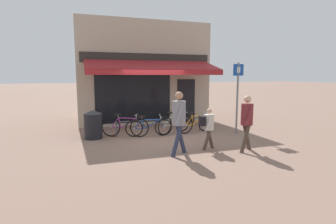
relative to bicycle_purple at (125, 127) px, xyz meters
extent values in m
plane|color=#846656|center=(1.25, -0.47, -0.39)|extent=(160.00, 160.00, 0.00)
cube|color=tan|center=(1.47, 3.66, 2.01)|extent=(6.26, 3.00, 4.79)
cube|color=black|center=(0.78, 2.14, 0.86)|extent=(3.45, 0.04, 2.20)
cube|color=black|center=(3.35, 2.14, 0.66)|extent=(0.90, 0.04, 2.10)
cube|color=#282623|center=(1.47, 2.14, 2.66)|extent=(5.95, 0.06, 0.44)
cube|color=maroon|center=(1.47, 1.25, 2.34)|extent=(5.64, 1.83, 0.50)
cube|color=maroon|center=(1.47, 0.34, 2.01)|extent=(5.64, 0.03, 0.20)
cylinder|color=#47494F|center=(1.41, 0.12, 0.16)|extent=(3.52, 0.04, 0.04)
cylinder|color=#47494F|center=(-0.29, 0.12, -0.11)|extent=(0.04, 0.04, 0.55)
cylinder|color=#47494F|center=(3.12, 0.12, -0.11)|extent=(0.04, 0.04, 0.55)
torus|color=black|center=(0.50, -0.22, -0.03)|extent=(0.69, 0.34, 0.72)
cylinder|color=#9E9EA3|center=(0.50, -0.22, -0.03)|extent=(0.09, 0.08, 0.07)
torus|color=black|center=(-0.49, 0.21, -0.03)|extent=(0.69, 0.34, 0.72)
cylinder|color=#9E9EA3|center=(-0.49, 0.21, -0.03)|extent=(0.09, 0.08, 0.07)
cylinder|color=#892D7A|center=(0.13, -0.05, 0.13)|extent=(0.57, 0.26, 0.38)
cylinder|color=#892D7A|center=(0.09, -0.03, 0.32)|extent=(0.62, 0.29, 0.05)
cylinder|color=#892D7A|center=(-0.18, 0.08, 0.14)|extent=(0.12, 0.09, 0.38)
cylinder|color=#892D7A|center=(-0.32, 0.14, -0.04)|extent=(0.36, 0.18, 0.05)
cylinder|color=#892D7A|center=(-0.35, 0.16, 0.15)|extent=(0.31, 0.15, 0.38)
cylinder|color=#892D7A|center=(0.45, -0.19, 0.14)|extent=(0.15, 0.10, 0.35)
cylinder|color=#9E9EA3|center=(-0.23, 0.11, 0.38)|extent=(0.06, 0.05, 0.11)
cube|color=black|center=(-0.24, 0.12, 0.45)|extent=(0.26, 0.19, 0.05)
cylinder|color=#9E9EA3|center=(0.40, -0.16, 0.38)|extent=(0.04, 0.04, 0.14)
cylinder|color=#9E9EA3|center=(0.40, -0.16, 0.45)|extent=(0.23, 0.49, 0.04)
torus|color=black|center=(1.40, -0.31, -0.06)|extent=(0.68, 0.23, 0.66)
cylinder|color=#9E9EA3|center=(1.40, -0.31, -0.06)|extent=(0.08, 0.08, 0.08)
torus|color=black|center=(0.31, -0.15, -0.06)|extent=(0.68, 0.23, 0.66)
cylinder|color=#9E9EA3|center=(0.31, -0.15, -0.06)|extent=(0.08, 0.08, 0.08)
cylinder|color=#1E4793|center=(0.98, -0.27, 0.09)|extent=(0.60, 0.17, 0.35)
cylinder|color=#1E4793|center=(0.94, -0.29, 0.26)|extent=(0.68, 0.13, 0.05)
cylinder|color=#1E4793|center=(0.65, -0.22, 0.10)|extent=(0.13, 0.08, 0.35)
cylinder|color=#1E4793|center=(0.50, -0.18, -0.07)|extent=(0.39, 0.09, 0.05)
cylinder|color=#1E4793|center=(0.46, -0.20, 0.10)|extent=(0.33, 0.13, 0.35)
cylinder|color=#1E4793|center=(1.34, -0.32, 0.10)|extent=(0.16, 0.06, 0.32)
cylinder|color=#9E9EA3|center=(0.59, -0.25, 0.32)|extent=(0.06, 0.04, 0.11)
cube|color=black|center=(0.57, -0.25, 0.39)|extent=(0.25, 0.14, 0.06)
cylinder|color=#9E9EA3|center=(1.27, -0.34, 0.32)|extent=(0.03, 0.05, 0.14)
cylinder|color=#9E9EA3|center=(1.27, -0.35, 0.39)|extent=(0.10, 0.52, 0.10)
torus|color=black|center=(2.46, 0.24, -0.02)|extent=(0.70, 0.41, 0.73)
cylinder|color=#9E9EA3|center=(2.46, 0.24, -0.02)|extent=(0.09, 0.09, 0.07)
torus|color=black|center=(1.49, -0.23, -0.02)|extent=(0.70, 0.41, 0.73)
cylinder|color=#9E9EA3|center=(1.49, -0.23, -0.02)|extent=(0.09, 0.09, 0.07)
cylinder|color=#BCB7B2|center=(2.09, 0.05, 0.14)|extent=(0.56, 0.26, 0.39)
cylinder|color=#BCB7B2|center=(2.06, 0.02, 0.33)|extent=(0.61, 0.32, 0.05)
cylinder|color=#BCB7B2|center=(1.80, -0.10, 0.15)|extent=(0.11, 0.11, 0.38)
cylinder|color=#BCB7B2|center=(1.66, -0.15, -0.03)|extent=(0.35, 0.20, 0.05)
cylinder|color=#BCB7B2|center=(1.63, -0.18, 0.16)|extent=(0.32, 0.14, 0.38)
cylinder|color=#BCB7B2|center=(2.41, 0.20, 0.15)|extent=(0.14, 0.12, 0.35)
cylinder|color=#9E9EA3|center=(1.76, -0.14, 0.39)|extent=(0.06, 0.05, 0.11)
cube|color=black|center=(1.74, -0.15, 0.46)|extent=(0.26, 0.20, 0.06)
cylinder|color=#9E9EA3|center=(2.36, 0.16, 0.39)|extent=(0.04, 0.05, 0.14)
cylinder|color=#9E9EA3|center=(2.37, 0.15, 0.46)|extent=(0.25, 0.48, 0.07)
torus|color=black|center=(3.32, 0.01, -0.04)|extent=(0.69, 0.30, 0.69)
cylinder|color=#9E9EA3|center=(3.32, 0.01, -0.04)|extent=(0.09, 0.08, 0.08)
torus|color=black|center=(2.35, -0.27, -0.04)|extent=(0.69, 0.30, 0.69)
cylinder|color=#9E9EA3|center=(2.35, -0.27, -0.04)|extent=(0.09, 0.08, 0.08)
cylinder|color=orange|center=(2.95, -0.11, 0.11)|extent=(0.56, 0.15, 0.37)
cylinder|color=orange|center=(2.92, -0.14, 0.29)|extent=(0.60, 0.21, 0.05)
cylinder|color=orange|center=(2.66, -0.20, 0.12)|extent=(0.11, 0.10, 0.36)
cylinder|color=orange|center=(2.52, -0.22, -0.05)|extent=(0.35, 0.13, 0.05)
cylinder|color=orange|center=(2.49, -0.25, 0.12)|extent=(0.31, 0.08, 0.36)
cylinder|color=orange|center=(3.27, -0.02, 0.12)|extent=(0.14, 0.11, 0.33)
cylinder|color=#9E9EA3|center=(2.61, -0.23, 0.34)|extent=(0.06, 0.05, 0.11)
cube|color=black|center=(2.60, -0.24, 0.41)|extent=(0.26, 0.17, 0.06)
cylinder|color=#9E9EA3|center=(3.22, -0.06, 0.35)|extent=(0.04, 0.05, 0.14)
cylinder|color=#9E9EA3|center=(3.22, -0.07, 0.42)|extent=(0.17, 0.51, 0.08)
cylinder|color=#282D47|center=(1.21, -2.62, 0.05)|extent=(0.38, 0.18, 0.90)
cylinder|color=#282D47|center=(0.99, -2.86, 0.05)|extent=(0.38, 0.18, 0.90)
cylinder|color=gray|center=(1.10, -2.74, 0.83)|extent=(0.43, 0.43, 0.69)
sphere|color=#A87A5B|center=(1.10, -2.74, 1.32)|extent=(0.23, 0.23, 0.23)
cylinder|color=gray|center=(1.03, -2.97, 0.83)|extent=(0.32, 0.21, 0.61)
cylinder|color=gray|center=(1.12, -2.50, 0.99)|extent=(0.23, 0.22, 0.31)
cylinder|color=#A87A5B|center=(1.16, -2.51, 1.08)|extent=(0.14, 0.21, 0.46)
cube|color=black|center=(1.14, -2.56, 1.30)|extent=(0.03, 0.07, 0.14)
cylinder|color=#47382D|center=(2.28, -2.42, -0.08)|extent=(0.28, 0.12, 0.63)
cylinder|color=#47382D|center=(2.08, -2.57, -0.08)|extent=(0.28, 0.12, 0.63)
cylinder|color=beige|center=(2.18, -2.49, 0.46)|extent=(0.34, 0.34, 0.48)
sphere|color=tan|center=(2.18, -2.49, 0.81)|extent=(0.16, 0.16, 0.16)
cylinder|color=beige|center=(2.09, -2.66, 0.46)|extent=(0.24, 0.13, 0.43)
cylinder|color=beige|center=(2.27, -2.33, 0.46)|extent=(0.24, 0.13, 0.43)
cube|color=black|center=(1.96, -2.47, 0.52)|extent=(0.16, 0.27, 0.29)
cylinder|color=#47382D|center=(3.26, -2.94, 0.02)|extent=(0.35, 0.15, 0.84)
cylinder|color=#47382D|center=(3.04, -3.16, 0.02)|extent=(0.35, 0.15, 0.84)
cylinder|color=maroon|center=(3.15, -3.05, 0.74)|extent=(0.39, 0.39, 0.64)
sphere|color=tan|center=(3.15, -3.05, 1.20)|extent=(0.21, 0.21, 0.21)
cylinder|color=maroon|center=(3.07, -3.26, 0.74)|extent=(0.30, 0.19, 0.57)
cylinder|color=maroon|center=(3.22, -2.84, 0.74)|extent=(0.30, 0.19, 0.57)
cylinder|color=black|center=(-1.13, 0.09, 0.07)|extent=(0.64, 0.64, 0.91)
cone|color=#33353A|center=(-1.13, 0.09, 0.59)|extent=(0.65, 0.65, 0.13)
cylinder|color=slate|center=(4.26, -0.84, 1.00)|extent=(0.07, 0.07, 2.77)
cube|color=#14429E|center=(4.26, -0.85, 2.10)|extent=(0.44, 0.02, 0.44)
cube|color=white|center=(4.26, -0.86, 2.10)|extent=(0.14, 0.01, 0.22)
camera|label=1|loc=(-1.56, -9.60, 1.87)|focal=28.00mm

